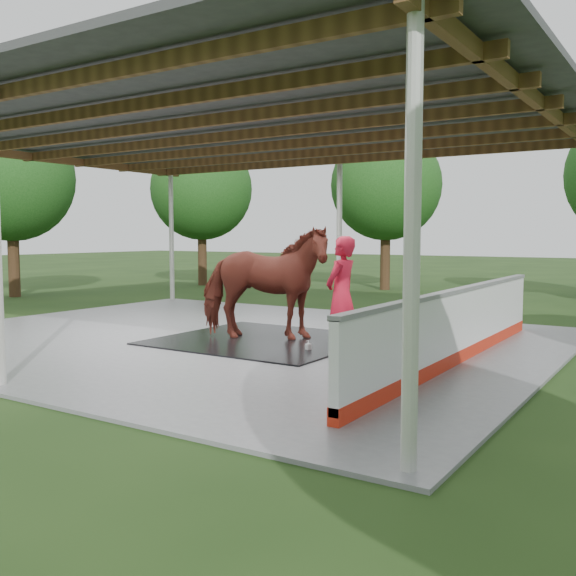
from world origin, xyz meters
The scene contains 12 objects.
ground centered at (0.00, 0.00, 0.00)m, with size 100.00×100.00×0.00m, color #1E3814.
concrete_slab centered at (0.00, 0.00, 0.03)m, with size 12.00×10.00×0.05m, color slate.
pavilion_structure centered at (0.00, 0.00, 3.97)m, with size 12.60×10.60×4.05m.
dasher_board centered at (4.60, 0.00, 0.59)m, with size 0.16×8.00×1.15m.
tree_belt centered at (0.30, 0.90, 3.79)m, with size 28.00×28.00×5.80m.
rubber_mat centered at (0.91, 0.05, 0.06)m, with size 3.63×3.40×0.03m, color black.
horse centered at (0.91, 0.05, 1.12)m, with size 1.13×2.48×2.10m, color maroon.
handler centered at (2.69, -0.25, 1.02)m, with size 0.71×0.47×1.94m, color #AA1226.
wash_bucket centered at (3.44, -0.77, 0.23)m, with size 0.37×0.37×0.34m.
soap_bottle_a centered at (2.73, 0.01, 0.22)m, with size 0.13×0.13×0.33m, color silver.
soap_bottle_b centered at (2.17, -0.43, 0.14)m, with size 0.08×0.08×0.18m, color #338CD8.
hose_coil centered at (3.33, 1.06, 0.06)m, with size 2.18×1.61×0.02m.
Camera 1 is at (7.67, -9.64, 2.02)m, focal length 40.00 mm.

